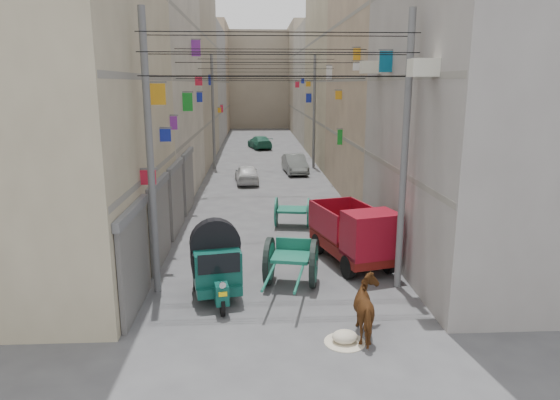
{
  "coord_description": "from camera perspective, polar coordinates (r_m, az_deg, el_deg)",
  "views": [
    {
      "loc": [
        -0.68,
        -7.97,
        6.0
      ],
      "look_at": [
        0.06,
        6.5,
        2.62
      ],
      "focal_mm": 32.0,
      "sensor_mm": 36.0,
      "label": 1
    }
  ],
  "objects": [
    {
      "name": "signboards",
      "position": [
        29.75,
        -1.62,
        8.18
      ],
      "size": [
        8.22,
        40.52,
        5.67
      ],
      "color": "orange",
      "rests_on": "ground"
    },
    {
      "name": "end_cap_building",
      "position": [
        73.98,
        -2.45,
        13.51
      ],
      "size": [
        22.0,
        10.0,
        13.0
      ],
      "primitive_type": "cube",
      "color": "gray",
      "rests_on": "ground"
    },
    {
      "name": "second_cart",
      "position": [
        21.33,
        1.41,
        -1.3
      ],
      "size": [
        1.61,
        1.47,
        1.27
      ],
      "rotation": [
        0.0,
        0.0,
        -0.15
      ],
      "color": "#155F4A",
      "rests_on": "ground"
    },
    {
      "name": "building_row_right",
      "position": [
        42.99,
        8.99,
        13.6
      ],
      "size": [
        8.0,
        62.0,
        14.0
      ],
      "color": "gray",
      "rests_on": "ground"
    },
    {
      "name": "tonga_cart",
      "position": [
        15.18,
        1.29,
        -7.03
      ],
      "size": [
        1.86,
        3.43,
        1.47
      ],
      "rotation": [
        0.0,
        0.0,
        -0.21
      ],
      "color": "black",
      "rests_on": "ground"
    },
    {
      "name": "distant_car_green",
      "position": [
        47.69,
        -2.33,
        6.63
      ],
      "size": [
        2.57,
        4.4,
        1.2
      ],
      "primitive_type": "imported",
      "rotation": [
        0.0,
        0.0,
        3.37
      ],
      "color": "#23664E",
      "rests_on": "ground"
    },
    {
      "name": "overhead_cables",
      "position": [
        22.4,
        -1.21,
        15.1
      ],
      "size": [
        7.4,
        22.52,
        1.12
      ],
      "color": "black",
      "rests_on": "ground"
    },
    {
      "name": "shutters_left",
      "position": [
        19.17,
        -12.55,
        -0.77
      ],
      "size": [
        0.18,
        14.4,
        2.88
      ],
      "color": "#515156",
      "rests_on": "ground"
    },
    {
      "name": "auto_rickshaw",
      "position": [
        14.43,
        -7.36,
        -7.09
      ],
      "size": [
        1.75,
        2.59,
        1.76
      ],
      "rotation": [
        0.0,
        0.0,
        0.19
      ],
      "color": "black",
      "rests_on": "ground"
    },
    {
      "name": "horse",
      "position": [
        12.48,
        10.21,
        -12.19
      ],
      "size": [
        0.82,
        1.69,
        1.4
      ],
      "primitive_type": "imported",
      "rotation": [
        0.0,
        0.0,
        3.1
      ],
      "color": "brown",
      "rests_on": "ground"
    },
    {
      "name": "distant_car_white",
      "position": [
        30.83,
        -3.82,
        2.99
      ],
      "size": [
        1.66,
        3.51,
        1.16
      ],
      "primitive_type": "imported",
      "rotation": [
        0.0,
        0.0,
        3.23
      ],
      "color": "silver",
      "rests_on": "ground"
    },
    {
      "name": "ac_units",
      "position": [
        16.29,
        13.16,
        17.87
      ],
      "size": [
        0.7,
        6.55,
        3.35
      ],
      "color": "beige",
      "rests_on": "ground"
    },
    {
      "name": "feed_sack",
      "position": [
        12.35,
        7.41,
        -15.23
      ],
      "size": [
        0.61,
        0.49,
        0.31
      ],
      "primitive_type": "ellipsoid",
      "color": "beige",
      "rests_on": "ground"
    },
    {
      "name": "distant_car_grey",
      "position": [
        34.32,
        1.71,
        4.14
      ],
      "size": [
        1.69,
        3.96,
        1.27
      ],
      "primitive_type": "imported",
      "rotation": [
        0.0,
        0.0,
        0.09
      ],
      "color": "#525754",
      "rests_on": "ground"
    },
    {
      "name": "mini_truck",
      "position": [
        16.76,
        8.88,
        -4.35
      ],
      "size": [
        2.59,
        4.04,
        2.1
      ],
      "rotation": [
        0.0,
        0.0,
        0.27
      ],
      "color": "black",
      "rests_on": "ground"
    },
    {
      "name": "building_row_left",
      "position": [
        42.73,
        -13.13,
        13.42
      ],
      "size": [
        8.0,
        62.0,
        14.0
      ],
      "color": "tan",
      "rests_on": "ground"
    },
    {
      "name": "utility_poles",
      "position": [
        25.06,
        -1.36,
        8.56
      ],
      "size": [
        7.4,
        22.2,
        8.0
      ],
      "color": "slate",
      "rests_on": "ground"
    }
  ]
}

